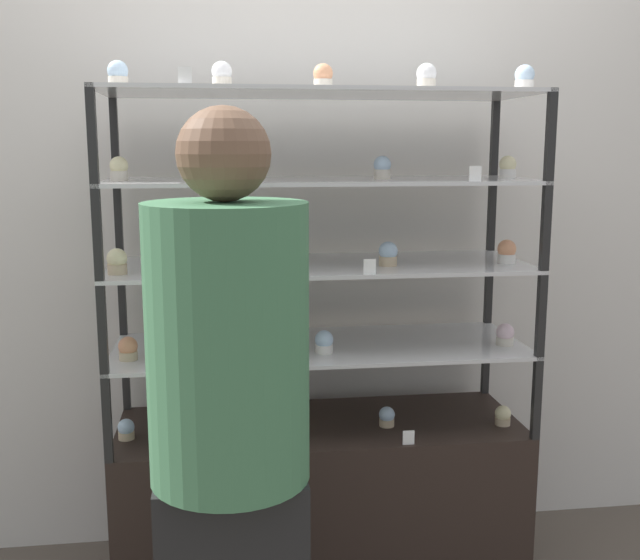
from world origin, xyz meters
TOP-DOWN VIEW (x-y plane):
  - back_wall at (0.00, 0.38)m, footprint 8.00×0.05m
  - display_base at (0.00, 0.00)m, footprint 1.31×0.47m
  - display_riser_lower at (0.00, 0.00)m, footprint 1.31×0.47m
  - display_riser_middle at (0.00, 0.00)m, footprint 1.31×0.47m
  - display_riser_upper at (0.00, 0.00)m, footprint 1.31×0.47m
  - display_riser_top at (0.00, 0.00)m, footprint 1.31×0.47m
  - layer_cake_centerpiece at (-0.13, 0.07)m, footprint 0.20×0.20m
  - sheet_cake_frosted at (-0.30, -0.03)m, footprint 0.21×0.15m
  - cupcake_0 at (-0.61, -0.05)m, footprint 0.05×0.05m
  - cupcake_1 at (0.21, -0.05)m, footprint 0.05×0.05m
  - cupcake_2 at (0.59, -0.10)m, footprint 0.05×0.05m
  - price_tag_0 at (0.24, -0.22)m, footprint 0.04×0.00m
  - cupcake_3 at (-0.59, -0.09)m, footprint 0.06×0.06m
  - cupcake_4 at (-0.00, -0.09)m, footprint 0.06×0.06m
  - cupcake_5 at (0.59, -0.08)m, footprint 0.06×0.06m
  - price_tag_1 at (-0.15, -0.22)m, footprint 0.04×0.00m
  - cupcake_6 at (-0.61, -0.12)m, footprint 0.06×0.06m
  - cupcake_7 at (-0.20, -0.12)m, footprint 0.06×0.06m
  - cupcake_8 at (0.20, -0.07)m, footprint 0.06×0.06m
  - cupcake_9 at (0.59, -0.07)m, footprint 0.06×0.06m
  - price_tag_2 at (0.12, -0.22)m, footprint 0.04×0.00m
  - cupcake_10 at (-0.60, -0.06)m, footprint 0.05×0.05m
  - cupcake_11 at (-0.21, -0.06)m, footprint 0.05×0.05m
  - cupcake_12 at (0.19, -0.04)m, footprint 0.05×0.05m
  - cupcake_13 at (0.59, -0.04)m, footprint 0.05×0.05m
  - price_tag_3 at (0.42, -0.22)m, footprint 0.04×0.00m
  - cupcake_14 at (-0.59, -0.07)m, footprint 0.06×0.06m
  - cupcake_15 at (-0.30, -0.09)m, footprint 0.06×0.06m
  - cupcake_16 at (-0.00, -0.07)m, footprint 0.06×0.06m
  - cupcake_17 at (0.30, -0.12)m, footprint 0.06×0.06m
  - cupcake_18 at (0.60, -0.12)m, footprint 0.06×0.06m
  - price_tag_4 at (-0.40, -0.22)m, footprint 0.04×0.00m
  - customer_figure at (-0.30, -0.70)m, footprint 0.36×0.36m

SIDE VIEW (x-z plane):
  - display_base at x=0.00m, z-range 0.00..0.56m
  - price_tag_0 at x=0.24m, z-range 0.56..0.61m
  - cupcake_0 at x=-0.61m, z-range 0.56..0.62m
  - cupcake_1 at x=0.21m, z-range 0.56..0.62m
  - cupcake_2 at x=0.59m, z-range 0.56..0.62m
  - layer_cake_centerpiece at x=-0.13m, z-range 0.56..0.67m
  - display_riser_lower at x=0.00m, z-range 0.68..0.94m
  - customer_figure at x=-0.30m, z-range 0.05..1.60m
  - price_tag_1 at x=-0.15m, z-range 0.83..0.87m
  - sheet_cake_frosted at x=-0.30m, z-range 0.83..0.89m
  - cupcake_3 at x=-0.59m, z-range 0.82..0.90m
  - cupcake_4 at x=0.00m, z-range 0.82..0.90m
  - cupcake_5 at x=0.59m, z-range 0.82..0.90m
  - display_riser_middle at x=0.00m, z-range 0.94..1.21m
  - price_tag_2 at x=0.12m, z-range 1.09..1.14m
  - cupcake_6 at x=-0.61m, z-range 1.09..1.17m
  - cupcake_7 at x=-0.20m, z-range 1.09..1.17m
  - cupcake_8 at x=0.20m, z-range 1.09..1.17m
  - cupcake_9 at x=0.59m, z-range 1.09..1.17m
  - back_wall at x=0.00m, z-range 0.00..2.60m
  - display_riser_upper at x=0.00m, z-range 1.21..1.47m
  - price_tag_3 at x=0.42m, z-range 1.36..1.40m
  - cupcake_10 at x=-0.60m, z-range 1.36..1.43m
  - cupcake_11 at x=-0.21m, z-range 1.36..1.43m
  - cupcake_12 at x=0.19m, z-range 1.36..1.43m
  - cupcake_13 at x=0.59m, z-range 1.36..1.43m
  - display_riser_top at x=0.00m, z-range 1.47..1.74m
  - price_tag_4 at x=-0.40m, z-range 1.62..1.67m
  - cupcake_14 at x=-0.59m, z-range 1.62..1.70m
  - cupcake_15 at x=-0.30m, z-range 1.62..1.70m
  - cupcake_16 at x=0.00m, z-range 1.62..1.70m
  - cupcake_17 at x=0.30m, z-range 1.62..1.70m
  - cupcake_18 at x=0.60m, z-range 1.62..1.70m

